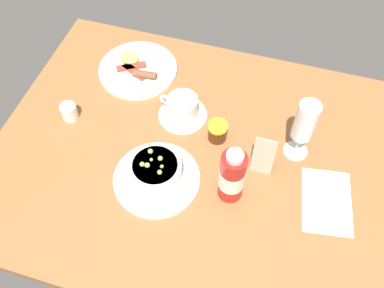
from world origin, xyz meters
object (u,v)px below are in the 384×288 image
at_px(porridge_bowl, 156,173).
at_px(breakfast_plate, 137,69).
at_px(cutlery_setting, 327,199).
at_px(coffee_cup, 182,108).
at_px(jam_jar, 218,131).
at_px(creamer_jug, 69,112).
at_px(wine_glass, 305,124).
at_px(menu_card, 264,153).
at_px(sauce_bottle_red, 232,176).

relative_size(porridge_bowl, breakfast_plate, 0.93).
distance_m(cutlery_setting, coffee_cup, 0.45).
distance_m(porridge_bowl, jam_jar, 0.21).
height_order(creamer_jug, jam_jar, jam_jar).
bearing_deg(jam_jar, coffee_cup, 157.63).
xyz_separation_m(wine_glass, menu_card, (-0.08, -0.07, -0.07)).
height_order(creamer_jug, breakfast_plate, creamer_jug).
relative_size(coffee_cup, sauce_bottle_red, 0.81).
bearing_deg(creamer_jug, breakfast_plate, 62.51).
relative_size(cutlery_setting, wine_glass, 1.04).
xyz_separation_m(creamer_jug, wine_glass, (0.63, 0.07, 0.10)).
distance_m(porridge_bowl, wine_glass, 0.39).
distance_m(cutlery_setting, menu_card, 0.19).
distance_m(creamer_jug, jam_jar, 0.42).
xyz_separation_m(breakfast_plate, menu_card, (0.43, -0.22, 0.05)).
bearing_deg(menu_card, coffee_cup, 158.63).
bearing_deg(menu_card, porridge_bowl, -153.15).
bearing_deg(coffee_cup, creamer_jug, -162.23).
distance_m(cutlery_setting, breakfast_plate, 0.67).
relative_size(coffee_cup, breakfast_plate, 0.59).
xyz_separation_m(porridge_bowl, menu_card, (0.25, 0.12, 0.02)).
bearing_deg(coffee_cup, porridge_bowl, -89.77).
distance_m(coffee_cup, jam_jar, 0.12).
height_order(sauce_bottle_red, menu_card, sauce_bottle_red).
relative_size(coffee_cup, wine_glass, 0.74).
bearing_deg(breakfast_plate, creamer_jug, -117.49).
relative_size(sauce_bottle_red, breakfast_plate, 0.72).
height_order(porridge_bowl, cutlery_setting, porridge_bowl).
distance_m(porridge_bowl, creamer_jug, 0.33).
xyz_separation_m(cutlery_setting, breakfast_plate, (-0.61, 0.28, 0.01)).
height_order(cutlery_setting, sauce_bottle_red, sauce_bottle_red).
xyz_separation_m(jam_jar, sauce_bottle_red, (0.07, -0.16, 0.05)).
relative_size(creamer_jug, menu_card, 0.49).
bearing_deg(jam_jar, breakfast_plate, 149.76).
xyz_separation_m(wine_glass, sauce_bottle_red, (-0.14, -0.17, -0.04)).
relative_size(coffee_cup, jam_jar, 2.54).
bearing_deg(breakfast_plate, jam_jar, -30.24).
distance_m(coffee_cup, menu_card, 0.27).
relative_size(jam_jar, menu_card, 0.50).
distance_m(wine_glass, breakfast_plate, 0.55).
bearing_deg(jam_jar, sauce_bottle_red, -64.57).
height_order(coffee_cup, menu_card, menu_card).
bearing_deg(porridge_bowl, coffee_cup, 90.23).
bearing_deg(menu_card, jam_jar, 159.50).
height_order(wine_glass, jam_jar, wine_glass).
bearing_deg(creamer_jug, menu_card, -0.07).
xyz_separation_m(creamer_jug, breakfast_plate, (0.12, 0.22, -0.02)).
bearing_deg(menu_card, breakfast_plate, 152.60).
relative_size(jam_jar, breakfast_plate, 0.23).
relative_size(creamer_jug, sauce_bottle_red, 0.31).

